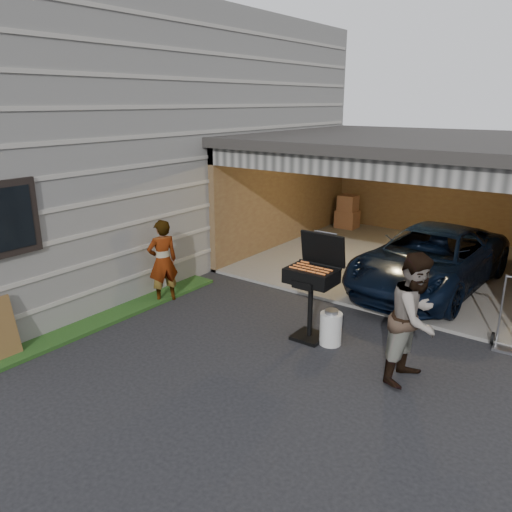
% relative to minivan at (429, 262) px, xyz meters
% --- Properties ---
extents(ground, '(80.00, 80.00, 0.00)m').
position_rel_minivan_xyz_m(ground, '(-1.71, -5.20, -0.60)').
color(ground, black).
rests_on(ground, ground).
extents(house, '(7.00, 11.00, 5.50)m').
position_rel_minivan_xyz_m(house, '(-7.71, -1.20, 2.15)').
color(house, '#474744').
rests_on(house, ground).
extents(groundcover_strip, '(0.50, 8.00, 0.06)m').
position_rel_minivan_xyz_m(groundcover_strip, '(-3.96, -6.20, -0.57)').
color(groundcover_strip, '#193814').
rests_on(groundcover_strip, ground).
extents(garage, '(6.80, 6.30, 2.90)m').
position_rel_minivan_xyz_m(garage, '(-0.94, 1.59, 1.27)').
color(garage, '#605E59').
rests_on(garage, ground).
extents(minivan, '(2.26, 4.40, 1.19)m').
position_rel_minivan_xyz_m(minivan, '(0.00, 0.00, 0.00)').
color(minivan, black).
rests_on(minivan, ground).
extents(woman, '(0.56, 0.67, 1.56)m').
position_rel_minivan_xyz_m(woman, '(-3.81, -3.46, 0.18)').
color(woman, '#9BABC3').
rests_on(woman, ground).
extents(man, '(0.76, 0.93, 1.78)m').
position_rel_minivan_xyz_m(man, '(0.89, -3.43, 0.29)').
color(man, '#4A221D').
rests_on(man, ground).
extents(bbq_grill, '(0.75, 0.65, 1.66)m').
position_rel_minivan_xyz_m(bbq_grill, '(-0.81, -3.16, 0.39)').
color(bbq_grill, black).
rests_on(bbq_grill, ground).
extents(propane_tank, '(0.37, 0.37, 0.51)m').
position_rel_minivan_xyz_m(propane_tank, '(-0.45, -3.17, -0.34)').
color(propane_tank, silver).
rests_on(propane_tank, ground).
extents(hand_truck, '(0.48, 0.37, 1.15)m').
position_rel_minivan_xyz_m(hand_truck, '(1.79, -1.72, -0.37)').
color(hand_truck, gray).
rests_on(hand_truck, ground).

